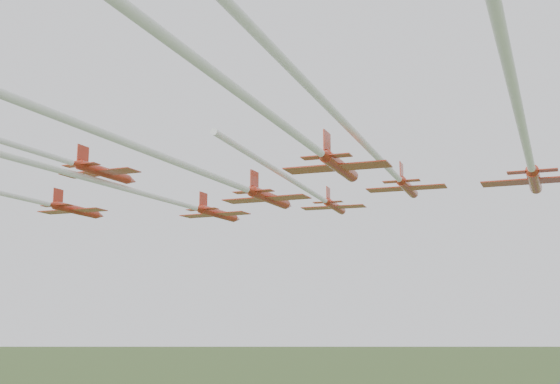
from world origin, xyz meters
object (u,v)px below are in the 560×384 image
at_px(jet_row3_right, 528,151).
at_px(jet_lead, 315,194).
at_px(jet_row4_right, 308,143).
at_px(jet_row2_left, 154,196).
at_px(jet_row2_right, 378,158).
at_px(jet_row3_mid, 225,181).

bearing_deg(jet_row3_right, jet_lead, 135.66).
bearing_deg(jet_row3_right, jet_row4_right, -144.58).
xyz_separation_m(jet_row3_right, jet_row4_right, (-13.71, -11.70, -0.44)).
bearing_deg(jet_row4_right, jet_row2_left, 140.53).
relative_size(jet_row2_left, jet_row3_right, 1.07).
xyz_separation_m(jet_row2_right, jet_row3_mid, (-13.22, -6.29, -2.14)).
relative_size(jet_row2_left, jet_row3_mid, 1.20).
xyz_separation_m(jet_row2_left, jet_row3_right, (40.79, -5.75, -0.50)).
bearing_deg(jet_row3_mid, jet_lead, 89.48).
bearing_deg(jet_lead, jet_row4_right, -75.36).
bearing_deg(jet_row3_right, jet_row3_mid, 176.98).
distance_m(jet_lead, jet_row3_mid, 24.87).
relative_size(jet_lead, jet_row4_right, 1.13).
xyz_separation_m(jet_lead, jet_row3_mid, (1.62, -24.67, -2.72)).
relative_size(jet_lead, jet_row2_left, 0.81).
distance_m(jet_row3_mid, jet_row4_right, 17.36).
bearing_deg(jet_row3_right, jet_row2_left, 166.92).
xyz_separation_m(jet_row3_mid, jet_row3_right, (27.35, 0.97, 0.11)).
xyz_separation_m(jet_row2_left, jet_row2_right, (26.66, -0.43, 1.52)).
bearing_deg(jet_row2_right, jet_row3_right, -27.85).
height_order(jet_row3_right, jet_row4_right, jet_row3_right).
distance_m(jet_row2_left, jet_row3_right, 41.20).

